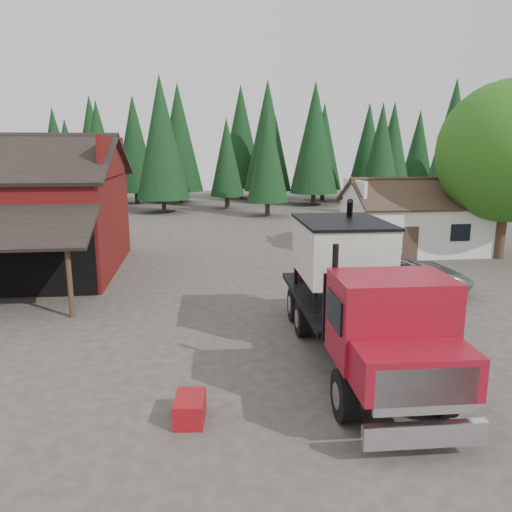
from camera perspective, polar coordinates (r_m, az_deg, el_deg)
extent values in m
plane|color=#3F3931|center=(18.20, -4.20, -8.43)|extent=(120.00, 120.00, 0.00)
cube|color=black|center=(31.26, -26.48, 10.23)|extent=(12.80, 5.53, 2.35)
cube|color=maroon|center=(27.36, -16.13, 10.91)|extent=(0.25, 7.00, 2.00)
cylinder|color=#382619|center=(20.36, -20.52, -2.81)|extent=(0.20, 0.20, 2.80)
cube|color=silver|center=(33.35, 17.57, 3.20)|extent=(8.00, 6.00, 3.00)
cube|color=#38281E|center=(31.74, 18.94, 6.78)|extent=(8.60, 3.42, 1.80)
cube|color=#38281E|center=(34.46, 16.80, 7.30)|extent=(8.60, 3.42, 1.80)
cube|color=silver|center=(31.65, 11.17, 7.19)|extent=(0.20, 4.20, 1.50)
cube|color=silver|center=(34.94, 23.85, 6.84)|extent=(0.20, 4.20, 1.50)
cube|color=#38281E|center=(30.11, 17.24, 1.34)|extent=(0.90, 0.06, 2.00)
cube|color=black|center=(31.35, 22.33, 2.49)|extent=(1.20, 0.06, 1.00)
cylinder|color=#382619|center=(32.65, 26.16, 2.51)|extent=(0.60, 0.60, 3.20)
sphere|color=#2C6116|center=(32.29, 26.94, 10.57)|extent=(8.00, 8.00, 8.00)
sphere|color=#2C6116|center=(32.37, 24.16, 8.69)|extent=(4.40, 4.40, 4.40)
cylinder|color=#382619|center=(47.82, 1.32, 5.51)|extent=(0.44, 0.44, 1.60)
cone|color=black|center=(47.49, 1.35, 11.63)|extent=(3.96, 3.96, 9.00)
cylinder|color=#382619|center=(48.96, 20.97, 4.86)|extent=(0.44, 0.44, 1.60)
cone|color=black|center=(48.64, 21.53, 12.00)|extent=(4.84, 4.84, 11.00)
cylinder|color=#382619|center=(51.43, -10.48, 5.78)|extent=(0.44, 0.44, 1.60)
cone|color=black|center=(51.13, -10.77, 13.15)|extent=(5.28, 5.28, 12.00)
cylinder|color=black|center=(12.55, 10.11, -15.42)|extent=(0.44, 1.27, 1.26)
cylinder|color=black|center=(13.35, 20.47, -14.26)|extent=(0.44, 1.27, 1.26)
cylinder|color=black|center=(17.48, 5.35, -7.13)|extent=(0.44, 1.27, 1.26)
cylinder|color=black|center=(18.07, 12.95, -6.75)|extent=(0.44, 1.27, 1.26)
cylinder|color=black|center=(18.98, 4.46, -5.53)|extent=(0.44, 1.27, 1.26)
cylinder|color=black|center=(19.52, 11.49, -5.24)|extent=(0.44, 1.27, 1.26)
cube|color=black|center=(15.92, 10.91, -7.53)|extent=(1.53, 9.91, 0.46)
cube|color=silver|center=(11.47, 18.73, -18.76)|extent=(2.65, 0.28, 0.52)
cube|color=silver|center=(11.12, 18.82, -14.40)|extent=(2.18, 0.17, 1.03)
cube|color=maroon|center=(11.62, 17.49, -12.18)|extent=(2.62, 1.56, 0.98)
cube|color=maroon|center=(12.68, 15.09, -6.88)|extent=(2.81, 2.03, 2.13)
cube|color=black|center=(11.76, 16.72, -6.72)|extent=(2.41, 0.16, 1.03)
cylinder|color=black|center=(13.10, 8.96, -3.09)|extent=(0.17, 0.17, 2.07)
cube|color=black|center=(13.72, 13.43, -5.57)|extent=(2.82, 0.21, 1.84)
cube|color=black|center=(17.29, 9.49, -4.79)|extent=(3.11, 6.74, 0.18)
cube|color=silver|center=(16.87, 9.69, 0.74)|extent=(2.74, 3.86, 1.84)
cone|color=silver|center=(17.14, 9.55, -3.02)|extent=(2.59, 2.59, 0.80)
cube|color=black|center=(16.71, 9.81, 3.91)|extent=(2.86, 3.98, 0.09)
cylinder|color=black|center=(18.60, 10.47, 1.42)|extent=(0.92, 2.50, 3.51)
cube|color=maroon|center=(19.65, 5.56, -1.63)|extent=(0.71, 0.94, 0.52)
cylinder|color=silver|center=(14.29, 18.80, -10.82)|extent=(0.67, 1.17, 0.64)
imported|color=#96989D|center=(22.99, 15.68, -2.05)|extent=(6.76, 3.39, 1.84)
cube|color=maroon|center=(12.60, -7.56, -16.91)|extent=(0.81, 1.17, 0.60)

